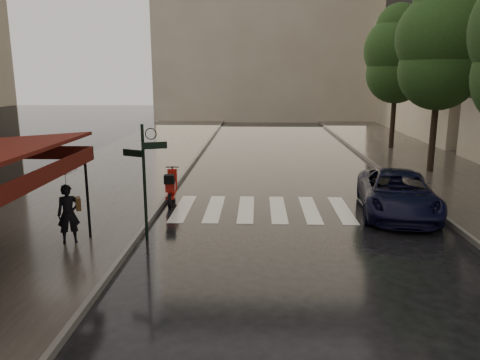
{
  "coord_description": "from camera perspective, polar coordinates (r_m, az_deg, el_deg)",
  "views": [
    {
      "loc": [
        1.75,
        -8.84,
        4.32
      ],
      "look_at": [
        1.27,
        4.14,
        1.4
      ],
      "focal_mm": 35.0,
      "sensor_mm": 36.0,
      "label": 1
    }
  ],
  "objects": [
    {
      "name": "backdrop_building",
      "position": [
        47.2,
        3.85,
        19.54
      ],
      "size": [
        22.0,
        6.0,
        20.0
      ],
      "primitive_type": "cube",
      "color": "tan",
      "rests_on": "ground"
    },
    {
      "name": "parked_car",
      "position": [
        15.64,
        18.62,
        -1.51
      ],
      "size": [
        2.88,
        5.08,
        1.34
      ],
      "primitive_type": "imported",
      "rotation": [
        0.0,
        0.0,
        -0.14
      ],
      "color": "black",
      "rests_on": "ground"
    },
    {
      "name": "curb_far",
      "position": [
        22.02,
        17.09,
        0.98
      ],
      "size": [
        0.12,
        60.0,
        0.16
      ],
      "primitive_type": "cube",
      "color": "#595651",
      "rests_on": "ground"
    },
    {
      "name": "tree_mid",
      "position": [
        22.27,
        23.32,
        14.95
      ],
      "size": [
        3.8,
        3.8,
        8.34
      ],
      "color": "black",
      "rests_on": "sidewalk_far"
    },
    {
      "name": "haussmann_far",
      "position": [
        38.16,
        26.36,
        18.84
      ],
      "size": [
        8.0,
        16.0,
        18.5
      ],
      "primitive_type": "cube",
      "color": "tan",
      "rests_on": "ground"
    },
    {
      "name": "sidewalk_far",
      "position": [
        22.91,
        23.87,
        0.85
      ],
      "size": [
        5.5,
        60.0,
        0.12
      ],
      "primitive_type": "cube",
      "color": "#38332D",
      "rests_on": "ground"
    },
    {
      "name": "crosswalk",
      "position": [
        15.5,
        6.6,
        -3.58
      ],
      "size": [
        7.85,
        3.2,
        0.01
      ],
      "color": "silver",
      "rests_on": "ground"
    },
    {
      "name": "tree_far",
      "position": [
        28.98,
        18.65,
        14.27
      ],
      "size": [
        3.8,
        3.8,
        8.16
      ],
      "color": "black",
      "rests_on": "sidewalk_far"
    },
    {
      "name": "scooter",
      "position": [
        16.2,
        -8.39,
        -0.97
      ],
      "size": [
        0.51,
        1.77,
        1.16
      ],
      "rotation": [
        0.0,
        0.0,
        0.09
      ],
      "color": "black",
      "rests_on": "ground"
    },
    {
      "name": "signpost",
      "position": [
        12.45,
        -11.58,
        0.89
      ],
      "size": [
        1.17,
        0.29,
        3.1
      ],
      "color": "black",
      "rests_on": "ground"
    },
    {
      "name": "ground",
      "position": [
        9.99,
        -8.38,
        -13.08
      ],
      "size": [
        120.0,
        120.0,
        0.0
      ],
      "primitive_type": "plane",
      "color": "black",
      "rests_on": "ground"
    },
    {
      "name": "curb_near",
      "position": [
        21.51,
        -6.47,
        1.2
      ],
      "size": [
        0.12,
        60.0,
        0.16
      ],
      "primitive_type": "cube",
      "color": "#595651",
      "rests_on": "ground"
    },
    {
      "name": "sidewalk_near",
      "position": [
        22.17,
        -14.29,
        1.19
      ],
      "size": [
        6.0,
        60.0,
        0.12
      ],
      "primitive_type": "cube",
      "color": "#38332D",
      "rests_on": "ground"
    },
    {
      "name": "pedestrian_with_umbrella",
      "position": [
        12.46,
        -20.45,
        -0.27
      ],
      "size": [
        1.2,
        1.21,
        2.37
      ],
      "rotation": [
        0.0,
        0.0,
        0.44
      ],
      "color": "black",
      "rests_on": "sidewalk_near"
    }
  ]
}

